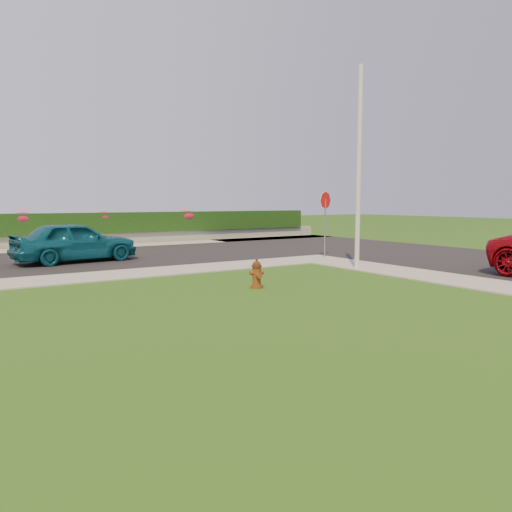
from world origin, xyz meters
TOP-DOWN VIEW (x-y plane):
  - ground at (0.00, 0.00)m, footprint 120.00×120.00m
  - street_right at (12.00, 4.00)m, footprint 8.00×32.00m
  - curb_corner at (7.00, 9.00)m, footprint 2.00×2.00m
  - sidewalk_beyond at (-1.00, 19.00)m, footprint 34.00×2.00m
  - retaining_wall at (-1.00, 20.50)m, footprint 34.00×0.40m
  - hedge at (-1.00, 20.60)m, footprint 32.00×0.90m
  - fire_hydrant at (1.46, 4.74)m, footprint 0.40×0.38m
  - sedan_teal at (-1.26, 13.02)m, footprint 4.64×2.34m
  - utility_pole at (6.34, 6.01)m, footprint 0.16×0.16m
  - stop_sign at (7.63, 9.17)m, footprint 0.72×0.20m
  - flower_clump_d at (-2.00, 20.50)m, footprint 1.22×0.79m
  - flower_clump_e at (1.97, 20.50)m, footprint 1.14×0.73m
  - flower_clump_f at (6.80, 20.50)m, footprint 1.28×0.82m

SIDE VIEW (x-z plane):
  - ground at x=0.00m, z-range 0.00..0.00m
  - street_right at x=12.00m, z-range 0.00..0.04m
  - curb_corner at x=7.00m, z-range 0.00..0.04m
  - sidewalk_beyond at x=-1.00m, z-range 0.00..0.04m
  - retaining_wall at x=-1.00m, z-range 0.00..0.60m
  - fire_hydrant at x=1.46m, z-range -0.02..0.75m
  - sedan_teal at x=-1.26m, z-range 0.04..1.56m
  - hedge at x=-1.00m, z-range 0.60..1.70m
  - flower_clump_f at x=6.80m, z-range 1.12..1.77m
  - flower_clump_d at x=-2.00m, z-range 1.15..1.76m
  - flower_clump_e at x=1.97m, z-range 1.19..1.76m
  - stop_sign at x=7.63m, z-range 0.67..3.38m
  - utility_pole at x=6.34m, z-range 0.00..6.73m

